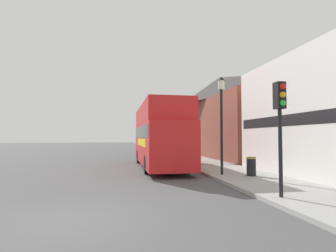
{
  "coord_description": "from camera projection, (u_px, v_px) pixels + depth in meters",
  "views": [
    {
      "loc": [
        1.13,
        -6.57,
        2.0
      ],
      "look_at": [
        4.3,
        10.54,
        2.74
      ],
      "focal_mm": 28.0,
      "sensor_mm": 36.0,
      "label": 1
    }
  ],
  "objects": [
    {
      "name": "brick_terrace_rear",
      "position": [
        220.0,
        116.0,
        28.85
      ],
      "size": [
        6.0,
        21.53,
        8.62
      ],
      "color": "brown",
      "rests_on": "ground_plane"
    },
    {
      "name": "litter_bin",
      "position": [
        251.0,
        166.0,
        12.61
      ],
      "size": [
        0.48,
        0.48,
        0.9
      ],
      "color": "black",
      "rests_on": "sidewalk"
    },
    {
      "name": "ground_plane",
      "position": [
        108.0,
        157.0,
        26.8
      ],
      "size": [
        144.0,
        144.0,
        0.0
      ],
      "primitive_type": "plane",
      "color": "#4C4C4F"
    },
    {
      "name": "lamp_post_nearest",
      "position": [
        221.0,
        107.0,
        13.17
      ],
      "size": [
        0.35,
        0.35,
        4.93
      ],
      "color": "black",
      "rests_on": "sidewalk"
    },
    {
      "name": "tour_bus",
      "position": [
        159.0,
        140.0,
        17.47
      ],
      "size": [
        2.53,
        10.24,
        4.06
      ],
      "rotation": [
        0.0,
        0.0,
        0.0
      ],
      "color": "red",
      "rests_on": "ground_plane"
    },
    {
      "name": "lamp_post_second",
      "position": [
        181.0,
        122.0,
        21.97
      ],
      "size": [
        0.35,
        0.35,
        4.47
      ],
      "color": "black",
      "rests_on": "sidewalk"
    },
    {
      "name": "sidewalk",
      "position": [
        184.0,
        157.0,
        25.17
      ],
      "size": [
        3.46,
        108.0,
        0.14
      ],
      "color": "#999993",
      "rests_on": "ground_plane"
    },
    {
      "name": "parked_car_ahead_of_bus",
      "position": [
        153.0,
        151.0,
        25.67
      ],
      "size": [
        1.78,
        3.99,
        1.41
      ],
      "rotation": [
        0.0,
        0.0,
        -0.01
      ],
      "color": "navy",
      "rests_on": "ground_plane"
    },
    {
      "name": "traffic_signal",
      "position": [
        280.0,
        112.0,
        8.21
      ],
      "size": [
        0.28,
        0.42,
        3.6
      ],
      "color": "black",
      "rests_on": "sidewalk"
    }
  ]
}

